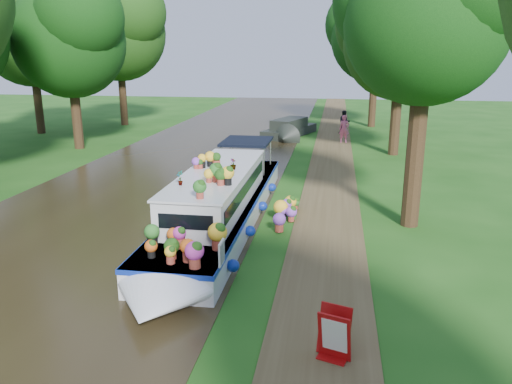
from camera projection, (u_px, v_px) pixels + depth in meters
The scene contains 15 objects.
ground at pixel (283, 253), 13.92m from camera, with size 100.00×100.00×0.00m, color #1B4D13.
canal_water at pixel (82, 241), 14.83m from camera, with size 10.00×100.00×0.02m, color black.
towpath at pixel (326, 255), 13.73m from camera, with size 2.20×100.00×0.03m, color #4D3F24.
plant_boat at pixel (218, 202), 15.73m from camera, with size 2.29×13.52×2.27m.
tree_near_overhang at pixel (427, 10), 14.49m from camera, with size 5.52×5.28×8.99m.
tree_near_mid at pixel (401, 32), 25.86m from camera, with size 6.90×6.60×9.40m.
tree_near_far at pixel (377, 30), 36.24m from camera, with size 7.59×7.26×10.30m.
tree_far_c at pixel (69, 32), 27.62m from camera, with size 7.13×6.82×9.59m.
tree_far_d at pixel (118, 25), 37.14m from camera, with size 8.05×7.70×10.85m.
tree_far_h at pixel (30, 26), 33.06m from camera, with size 7.82×7.48×10.49m.
second_boat at pixel (289, 129), 33.42m from camera, with size 3.44×6.49×1.18m.
sandwich_board at pixel (334, 336), 8.98m from camera, with size 0.64×0.64×0.95m.
pedestrian_pink at pixel (344, 129), 30.85m from camera, with size 0.62×0.41×1.70m, color pink.
pedestrian_dark at pixel (344, 122), 34.32m from camera, with size 0.77×0.60×1.59m, color black.
verge_plant at pixel (294, 214), 16.69m from camera, with size 0.37×0.32×0.41m, color #2A681F.
Camera 1 is at (1.31, -12.91, 5.38)m, focal length 35.00 mm.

